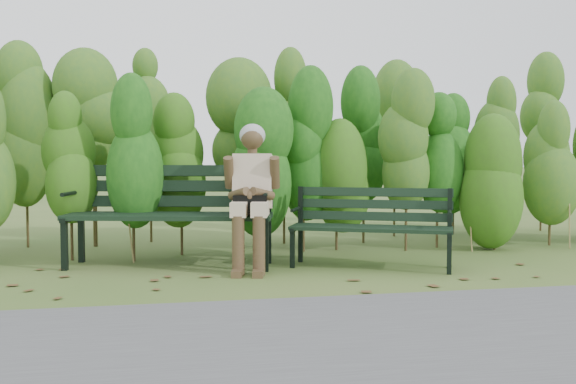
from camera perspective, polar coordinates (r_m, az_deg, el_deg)
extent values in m
plane|color=#3C5C22|center=(6.16, 0.65, -7.18)|extent=(80.00, 80.00, 0.00)
cube|color=#474749|center=(4.09, 7.29, -12.61)|extent=(60.00, 2.50, 0.01)
cylinder|color=#47381E|center=(7.40, -22.97, -2.53)|extent=(0.03, 0.03, 0.80)
ellipsoid|color=#355D1A|center=(7.37, -23.09, 2.43)|extent=(0.64, 0.64, 1.44)
cylinder|color=#47381E|center=(7.31, -18.26, -2.51)|extent=(0.03, 0.03, 0.80)
ellipsoid|color=#355D1A|center=(7.27, -18.35, 2.52)|extent=(0.64, 0.64, 1.44)
cylinder|color=#47381E|center=(7.26, -13.46, -2.46)|extent=(0.03, 0.03, 0.80)
ellipsoid|color=#355D1A|center=(7.22, -13.53, 2.59)|extent=(0.64, 0.64, 1.44)
cylinder|color=#47381E|center=(7.26, -8.62, -2.41)|extent=(0.03, 0.03, 0.80)
ellipsoid|color=#355D1A|center=(7.23, -8.67, 2.65)|extent=(0.64, 0.64, 1.44)
cylinder|color=#47381E|center=(7.32, -3.83, -2.33)|extent=(0.03, 0.03, 0.80)
ellipsoid|color=#355D1A|center=(7.28, -3.85, 2.68)|extent=(0.64, 0.64, 1.44)
cylinder|color=#47381E|center=(7.42, 0.86, -2.24)|extent=(0.03, 0.03, 0.80)
ellipsoid|color=#355D1A|center=(7.39, 0.86, 2.70)|extent=(0.64, 0.64, 1.44)
cylinder|color=#47381E|center=(7.58, 5.39, -2.14)|extent=(0.03, 0.03, 0.80)
ellipsoid|color=#355D1A|center=(7.54, 5.41, 2.70)|extent=(0.64, 0.64, 1.44)
cylinder|color=#47381E|center=(7.78, 9.71, -2.04)|extent=(0.03, 0.03, 0.80)
ellipsoid|color=#355D1A|center=(7.74, 9.76, 2.69)|extent=(0.64, 0.64, 1.44)
cylinder|color=#47381E|center=(8.02, 13.79, -1.92)|extent=(0.03, 0.03, 0.80)
ellipsoid|color=#355D1A|center=(7.98, 13.86, 2.66)|extent=(0.64, 0.64, 1.44)
cylinder|color=#47381E|center=(8.29, 17.62, -1.81)|extent=(0.03, 0.03, 0.80)
ellipsoid|color=#355D1A|center=(8.26, 17.70, 2.62)|extent=(0.64, 0.64, 1.44)
cylinder|color=#47381E|center=(8.61, 21.18, -1.69)|extent=(0.03, 0.03, 0.80)
ellipsoid|color=#355D1A|center=(8.58, 21.28, 2.57)|extent=(0.64, 0.64, 1.44)
cylinder|color=#47381E|center=(8.36, -21.19, -0.81)|extent=(0.04, 0.04, 1.10)
ellipsoid|color=#1B4F15|center=(8.34, -21.32, 5.23)|extent=(0.70, 0.70, 1.98)
cylinder|color=#47381E|center=(8.26, -15.94, -0.76)|extent=(0.04, 0.04, 1.10)
ellipsoid|color=#1B4F15|center=(8.25, -16.04, 5.35)|extent=(0.70, 0.70, 1.98)
cylinder|color=#47381E|center=(8.24, -10.61, -0.69)|extent=(0.04, 0.04, 1.10)
ellipsoid|color=#1B4F15|center=(8.22, -10.67, 5.43)|extent=(0.70, 0.70, 1.98)
cylinder|color=#47381E|center=(8.29, -5.29, -0.63)|extent=(0.04, 0.04, 1.10)
ellipsoid|color=#1B4F15|center=(8.27, -5.32, 5.47)|extent=(0.70, 0.70, 1.98)
cylinder|color=#47381E|center=(8.40, -0.07, -0.56)|extent=(0.04, 0.04, 1.10)
ellipsoid|color=#1B4F15|center=(8.39, -0.07, 5.45)|extent=(0.70, 0.70, 1.98)
cylinder|color=#47381E|center=(8.59, 4.96, -0.49)|extent=(0.04, 0.04, 1.10)
ellipsoid|color=#1B4F15|center=(8.57, 4.99, 5.39)|extent=(0.70, 0.70, 1.98)
cylinder|color=#47381E|center=(8.83, 9.74, -0.41)|extent=(0.04, 0.04, 1.10)
ellipsoid|color=#1B4F15|center=(8.82, 9.80, 5.30)|extent=(0.70, 0.70, 1.98)
cylinder|color=#47381E|center=(9.14, 14.24, -0.34)|extent=(0.04, 0.04, 1.10)
ellipsoid|color=#1B4F15|center=(9.13, 14.32, 5.18)|extent=(0.70, 0.70, 1.98)
cylinder|color=#47381E|center=(9.50, 18.42, -0.28)|extent=(0.04, 0.04, 1.10)
ellipsoid|color=#1B4F15|center=(9.48, 18.52, 5.04)|extent=(0.70, 0.70, 1.98)
cylinder|color=#47381E|center=(9.90, 22.27, -0.21)|extent=(0.04, 0.04, 1.10)
ellipsoid|color=#1B4F15|center=(9.89, 22.39, 4.88)|extent=(0.70, 0.70, 1.98)
cube|color=brown|center=(5.47, -6.97, -8.52)|extent=(0.10, 0.11, 0.01)
cube|color=brown|center=(6.85, 0.72, -6.06)|extent=(0.08, 0.09, 0.01)
cube|color=brown|center=(6.78, 21.63, -6.41)|extent=(0.09, 0.10, 0.01)
cube|color=brown|center=(6.23, 5.42, -7.04)|extent=(0.10, 0.09, 0.01)
cube|color=brown|center=(5.05, -15.98, -9.63)|extent=(0.09, 0.10, 0.01)
cube|color=brown|center=(6.69, -4.75, -6.31)|extent=(0.11, 0.11, 0.01)
cube|color=brown|center=(5.50, 17.14, -8.58)|extent=(0.11, 0.11, 0.01)
cube|color=brown|center=(5.75, -15.81, -8.02)|extent=(0.11, 0.11, 0.01)
cube|color=brown|center=(6.77, -2.09, -6.19)|extent=(0.11, 0.11, 0.01)
cube|color=brown|center=(6.13, 8.35, -7.23)|extent=(0.09, 0.11, 0.01)
cube|color=brown|center=(6.70, 11.06, -6.34)|extent=(0.09, 0.11, 0.01)
cube|color=brown|center=(5.61, -15.67, -8.32)|extent=(0.11, 0.11, 0.01)
cube|color=brown|center=(6.96, -0.08, -5.92)|extent=(0.11, 0.10, 0.01)
cube|color=brown|center=(6.32, 18.21, -7.05)|extent=(0.10, 0.11, 0.01)
cube|color=brown|center=(6.97, -11.49, -5.97)|extent=(0.11, 0.09, 0.01)
cube|color=brown|center=(5.50, 6.83, -8.45)|extent=(0.11, 0.10, 0.01)
cube|color=brown|center=(7.14, -22.61, -5.95)|extent=(0.11, 0.09, 0.01)
cube|color=brown|center=(4.97, -10.60, -9.77)|extent=(0.08, 0.09, 0.01)
cube|color=brown|center=(5.02, -0.07, -9.57)|extent=(0.11, 0.11, 0.01)
cube|color=brown|center=(6.37, -16.99, -6.95)|extent=(0.11, 0.11, 0.01)
cube|color=black|center=(6.49, -10.41, -2.20)|extent=(1.99, 0.58, 0.04)
cube|color=black|center=(6.63, -10.16, -2.08)|extent=(1.99, 0.58, 0.04)
cube|color=black|center=(6.77, -9.91, -1.97)|extent=(1.99, 0.58, 0.04)
cube|color=black|center=(6.90, -9.68, -1.86)|extent=(1.99, 0.58, 0.04)
cube|color=black|center=(6.99, -9.52, -0.78)|extent=(1.97, 0.52, 0.12)
cube|color=black|center=(7.00, -9.51, 0.51)|extent=(1.97, 0.52, 0.12)
cube|color=black|center=(7.01, -9.49, 1.79)|extent=(1.97, 0.52, 0.12)
cube|color=black|center=(6.78, -18.40, -4.22)|extent=(0.07, 0.07, 0.50)
cube|color=black|center=(7.20, -17.13, -1.75)|extent=(0.07, 0.07, 1.01)
cube|color=black|center=(6.96, -17.81, -2.12)|extent=(0.18, 0.56, 0.04)
cylinder|color=black|center=(6.89, -18.00, -0.12)|extent=(0.13, 0.42, 0.04)
cube|color=black|center=(6.38, -1.91, -4.52)|extent=(0.07, 0.07, 0.50)
cube|color=black|center=(6.83, -1.66, -1.87)|extent=(0.07, 0.07, 1.01)
cube|color=black|center=(6.57, -1.79, -2.27)|extent=(0.18, 0.56, 0.04)
cylinder|color=black|center=(6.50, -1.83, -0.16)|extent=(0.13, 0.42, 0.04)
cube|color=black|center=(6.44, 6.87, -3.23)|extent=(1.45, 0.74, 0.03)
cube|color=black|center=(6.55, 6.98, -3.12)|extent=(1.45, 0.74, 0.03)
cube|color=black|center=(6.65, 7.08, -3.02)|extent=(1.45, 0.74, 0.03)
cube|color=black|center=(6.76, 7.18, -2.92)|extent=(1.45, 0.74, 0.03)
cube|color=black|center=(6.83, 7.26, -2.05)|extent=(1.43, 0.70, 0.09)
cube|color=black|center=(6.83, 7.28, -1.03)|extent=(1.43, 0.70, 0.09)
cube|color=black|center=(6.84, 7.30, -0.01)|extent=(1.43, 0.70, 0.09)
cube|color=black|center=(6.58, 0.37, -4.77)|extent=(0.06, 0.06, 0.39)
cube|color=black|center=(6.91, 1.07, -2.75)|extent=(0.06, 0.06, 0.78)
cube|color=black|center=(6.72, 0.71, -3.07)|extent=(0.22, 0.41, 0.03)
cylinder|color=black|center=(6.66, 0.63, -1.49)|extent=(0.16, 0.31, 0.03)
cube|color=black|center=(6.41, 13.49, -5.08)|extent=(0.06, 0.06, 0.39)
cube|color=black|center=(6.76, 13.51, -2.99)|extent=(0.06, 0.06, 0.78)
cube|color=black|center=(6.56, 13.51, -3.33)|extent=(0.22, 0.41, 0.03)
cylinder|color=black|center=(6.50, 13.54, -1.70)|extent=(0.16, 0.31, 0.03)
cube|color=#BEA691|center=(6.36, -4.08, -1.40)|extent=(0.25, 0.47, 0.14)
cube|color=#BEA691|center=(6.34, -2.37, -1.41)|extent=(0.25, 0.47, 0.14)
cylinder|color=#4C3822|center=(6.22, -4.23, -4.53)|extent=(0.14, 0.14, 0.55)
cylinder|color=#4C3822|center=(6.20, -2.48, -4.55)|extent=(0.14, 0.14, 0.55)
cube|color=#4C3822|center=(6.17, -4.31, -6.86)|extent=(0.14, 0.23, 0.06)
cube|color=#4C3822|center=(6.16, -2.53, -6.88)|extent=(0.14, 0.23, 0.06)
cube|color=#BEA691|center=(6.62, -3.02, 0.90)|extent=(0.43, 0.35, 0.55)
cylinder|color=#4C3822|center=(6.59, -3.04, 3.37)|extent=(0.10, 0.10, 0.11)
sphere|color=#4C3822|center=(6.58, -3.05, 4.57)|extent=(0.22, 0.22, 0.22)
ellipsoid|color=gray|center=(6.61, -3.03, 4.80)|extent=(0.26, 0.24, 0.23)
cylinder|color=#4C3822|center=(6.56, -5.02, 1.65)|extent=(0.14, 0.24, 0.33)
cylinder|color=#4C3822|center=(6.52, -1.13, 1.66)|extent=(0.14, 0.24, 0.33)
cylinder|color=#4C3822|center=(6.41, -4.17, -0.13)|extent=(0.20, 0.30, 0.14)
cylinder|color=#4C3822|center=(6.40, -2.19, -0.14)|extent=(0.28, 0.25, 0.14)
sphere|color=#4C3822|center=(6.34, -3.23, -0.36)|extent=(0.12, 0.12, 0.12)
cube|color=black|center=(6.36, -3.22, -1.02)|extent=(0.34, 0.20, 0.17)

